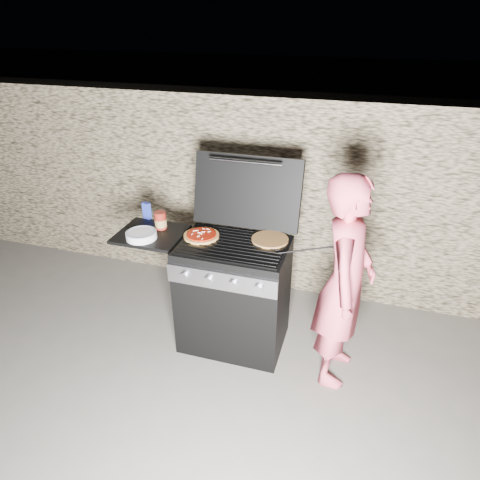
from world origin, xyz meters
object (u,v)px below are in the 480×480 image
(gas_grill, at_px, (204,289))
(person, at_px, (345,284))
(pizza_topped, at_px, (201,235))
(sauce_jar, at_px, (161,220))

(gas_grill, distance_m, person, 1.12)
(pizza_topped, distance_m, sauce_jar, 0.37)
(gas_grill, bearing_deg, pizza_topped, 110.84)
(pizza_topped, height_order, person, person)
(gas_grill, distance_m, sauce_jar, 0.65)
(gas_grill, xyz_separation_m, person, (1.07, -0.10, 0.33))
(pizza_topped, bearing_deg, sauce_jar, 170.75)
(pizza_topped, relative_size, sauce_jar, 1.90)
(gas_grill, relative_size, person, 0.86)
(pizza_topped, height_order, sauce_jar, sauce_jar)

